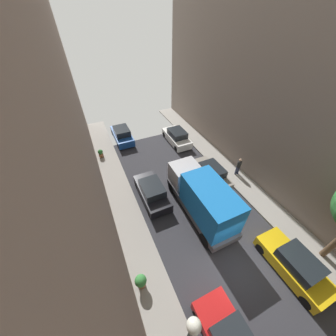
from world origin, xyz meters
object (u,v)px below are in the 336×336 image
Objects in this scene: parked_car_right_2 at (294,264)px; lamp_post at (190,335)px; parked_car_right_3 at (211,174)px; parked_car_left_4 at (122,135)px; parked_car_left_3 at (152,192)px; parked_car_right_4 at (177,137)px; potted_plant_0 at (101,153)px; delivery_truck at (202,197)px; pedestrian at (239,166)px; potted_plant_2 at (141,281)px.

lamp_post is (-7.30, -0.41, 2.85)m from parked_car_right_2.
parked_car_left_4 is at bearing 119.39° from parked_car_right_3.
parked_car_left_3 is 8.41m from parked_car_right_4.
parked_car_left_4 is (0.00, 9.43, 0.00)m from parked_car_left_3.
delivery_truck is at bearing -61.01° from potted_plant_0.
lamp_post is (-1.90, -8.94, 2.85)m from parked_car_left_3.
potted_plant_0 is (-8.21, 7.23, -0.13)m from parked_car_right_3.
parked_car_left_3 is 1.00× the size of parked_car_right_4.
parked_car_right_2 is 2.44× the size of pedestrian.
parked_car_right_3 is (0.00, 8.37, 0.00)m from parked_car_right_2.
potted_plant_2 is at bearing -100.58° from parked_car_left_4.
parked_car_right_4 is at bearing 73.82° from delivery_truck.
parked_car_left_4 is 1.00× the size of parked_car_right_4.
parked_car_left_3 is at bearing 175.35° from pedestrian.
parked_car_right_2 is 0.64× the size of delivery_truck.
pedestrian is at bearing -10.91° from parked_car_right_3.
parked_car_left_4 reaches higher than potted_plant_0.
potted_plant_2 is at bearing -154.80° from pedestrian.
pedestrian reaches higher than parked_car_right_2.
potted_plant_2 is (-10.79, -5.08, -0.34)m from pedestrian.
parked_car_right_3 is 9.94m from potted_plant_2.
potted_plant_0 is at bearing 93.25° from lamp_post.
parked_car_right_2 is at bearing -64.52° from delivery_truck.
parked_car_right_3 is 4.14× the size of potted_plant_2.
parked_car_left_4 is at bearing 151.03° from parked_car_right_4.
pedestrian is 0.33× the size of lamp_post.
potted_plant_0 is 0.16× the size of lamp_post.
parked_car_right_4 is at bearing -28.97° from parked_car_left_4.
parked_car_right_2 is (5.40, -17.96, 0.00)m from parked_car_left_4.
lamp_post is (-7.30, -15.38, 2.85)m from parked_car_right_4.
potted_plant_0 is 16.32m from lamp_post.
parked_car_right_2 is at bearing -73.27° from parked_car_left_4.
parked_car_right_2 is 7.85m from lamp_post.
parked_car_left_4 is at bearing 128.30° from pedestrian.
parked_car_right_4 is 0.64× the size of delivery_truck.
parked_car_right_2 is 0.82× the size of lamp_post.
parked_car_left_4 is 0.64× the size of delivery_truck.
delivery_truck is at bearing 52.87° from lamp_post.
parked_car_right_3 is at bearing 169.09° from pedestrian.
potted_plant_2 is at bearing -152.64° from delivery_truck.
lamp_post reaches higher than delivery_truck.
potted_plant_2 is 0.20× the size of lamp_post.
delivery_truck is at bearing -106.18° from parked_car_right_4.
lamp_post reaches higher than parked_car_right_3.
pedestrian is 1.69× the size of potted_plant_2.
lamp_post reaches higher than potted_plant_0.
delivery_truck is 3.84× the size of pedestrian.
delivery_truck is (-2.70, -2.71, 1.07)m from parked_car_right_3.
parked_car_right_3 is at bearing 50.28° from lamp_post.
potted_plant_2 is at bearing -90.10° from potted_plant_0.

